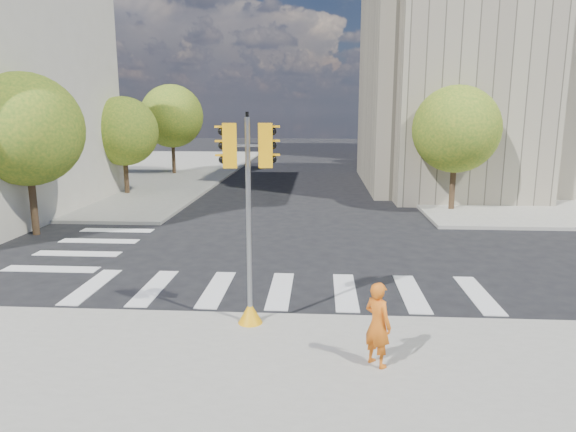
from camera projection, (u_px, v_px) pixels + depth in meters
The scene contains 15 objects.
ground at pixel (288, 269), 16.25m from camera, with size 160.00×160.00×0.00m, color black.
sidewalk_far_right at pixel (562, 174), 40.42m from camera, with size 28.00×40.00×0.15m, color gray.
sidewalk_far_left at pixel (69, 170), 42.89m from camera, with size 28.00×40.00×0.15m, color gray.
civic_building at pixel (552, 73), 32.53m from camera, with size 26.00×16.00×19.39m.
office_tower at pixel (526, 12), 52.96m from camera, with size 20.00×18.00×30.00m, color #9EA0A3.
tree_lw_near at pixel (26, 130), 19.96m from camera, with size 4.40×4.40×6.41m.
tree_lw_mid at pixel (123, 131), 29.83m from camera, with size 4.00×4.00×5.77m.
tree_lw_far at pixel (172, 116), 39.45m from camera, with size 4.80×4.80×6.95m.
tree_re_near at pixel (456, 129), 24.75m from camera, with size 4.20×4.20×6.16m.
tree_re_mid at pixel (413, 119), 36.42m from camera, with size 4.60×4.60×6.66m.
tree_re_far at pixel (390, 123), 48.26m from camera, with size 4.00×4.00×5.88m.
lamp_near at pixel (447, 117), 28.53m from camera, with size 0.35×0.18×8.11m.
lamp_far at pixel (406, 115), 42.22m from camera, with size 0.35×0.18×8.11m.
traffic_signal at pixel (249, 237), 11.35m from camera, with size 1.08×0.56×4.74m.
photographer at pixel (378, 324), 9.64m from camera, with size 0.60×0.39×1.65m, color #D86114.
Camera 1 is at (0.96, -15.55, 4.90)m, focal length 32.00 mm.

